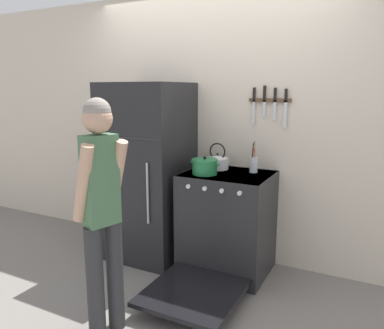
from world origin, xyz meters
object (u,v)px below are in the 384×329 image
Objects in this scene: refrigerator at (148,172)px; dutch_oven_pot at (205,167)px; tea_kettle at (217,162)px; utensil_jar at (254,163)px; person at (102,205)px; stove_range at (226,224)px.

refrigerator is 6.28× the size of dutch_oven_pot.
utensil_jar is (0.34, 0.01, 0.01)m from tea_kettle.
refrigerator is 0.67m from dutch_oven_pot.
tea_kettle is at bearing 7.92° from person.
stove_range is 5.02× the size of dutch_oven_pot.
dutch_oven_pot is at bearing -144.37° from utensil_jar.
refrigerator is at bearing -166.90° from tea_kettle.
utensil_jar is (0.36, 0.26, 0.01)m from dutch_oven_pot.
utensil_jar is at bearing 35.63° from dutch_oven_pot.
stove_range is at bearing -137.92° from utensil_jar.
refrigerator reaches higher than stove_range.
tea_kettle is at bearing 86.98° from dutch_oven_pot.
tea_kettle is at bearing 13.10° from refrigerator.
person is at bearing -113.28° from utensil_jar.
person reaches higher than utensil_jar.
refrigerator is at bearing 171.65° from dutch_oven_pot.
stove_range is 1.32m from person.
stove_range is at bearing -46.39° from tea_kettle.
refrigerator is 1.03m from utensil_jar.
person is (-0.23, -1.34, -0.08)m from tea_kettle.
tea_kettle is (0.66, 0.15, 0.13)m from refrigerator.
refrigerator reaches higher than person.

